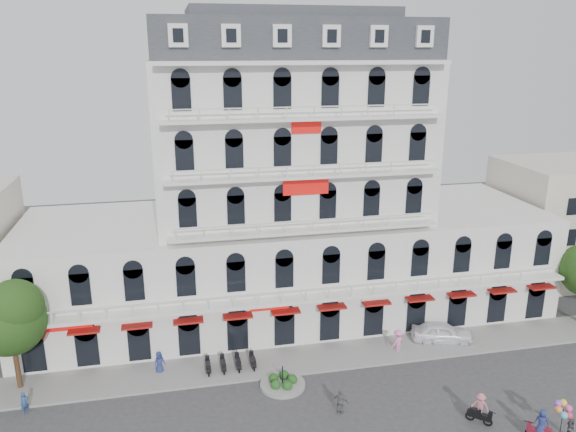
{
  "coord_description": "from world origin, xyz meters",
  "views": [
    {
      "loc": [
        -9.78,
        -27.71,
        22.88
      ],
      "look_at": [
        -1.76,
        10.0,
        11.28
      ],
      "focal_mm": 35.0,
      "sensor_mm": 36.0,
      "label": 1
    }
  ],
  "objects_px": {
    "parked_car": "(442,332)",
    "balloon_vendor": "(567,420)",
    "rider_east": "(541,425)",
    "rider_center": "(480,408)"
  },
  "relations": [
    {
      "from": "parked_car",
      "to": "balloon_vendor",
      "type": "relative_size",
      "value": 1.97
    },
    {
      "from": "rider_east",
      "to": "balloon_vendor",
      "type": "relative_size",
      "value": 0.87
    },
    {
      "from": "rider_east",
      "to": "balloon_vendor",
      "type": "distance_m",
      "value": 1.6
    },
    {
      "from": "rider_center",
      "to": "balloon_vendor",
      "type": "height_order",
      "value": "balloon_vendor"
    },
    {
      "from": "rider_east",
      "to": "rider_center",
      "type": "height_order",
      "value": "rider_center"
    },
    {
      "from": "balloon_vendor",
      "to": "rider_center",
      "type": "bearing_deg",
      "value": 150.62
    },
    {
      "from": "rider_east",
      "to": "rider_center",
      "type": "relative_size",
      "value": 0.99
    },
    {
      "from": "parked_car",
      "to": "rider_center",
      "type": "relative_size",
      "value": 2.25
    },
    {
      "from": "parked_car",
      "to": "rider_center",
      "type": "bearing_deg",
      "value": -178.87
    },
    {
      "from": "parked_car",
      "to": "rider_center",
      "type": "height_order",
      "value": "rider_center"
    }
  ]
}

